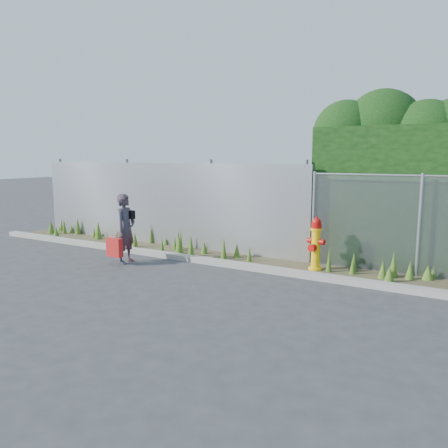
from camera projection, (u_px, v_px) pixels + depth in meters
ground at (199, 291)px, 7.73m from camera, size 80.00×80.00×0.00m
curb at (246, 266)px, 9.26m from camera, size 16.00×0.22×0.12m
weed_strip at (243, 254)px, 10.06m from camera, size 16.00×1.34×0.54m
corrugated_fence at (160, 204)px, 11.75m from camera, size 8.50×0.21×2.30m
fire_hydrant at (316, 245)px, 9.08m from camera, size 0.38×0.34×1.14m
woman at (126, 229)px, 9.72m from camera, size 0.45×0.62×1.55m
red_tote_bag at (115, 247)px, 9.57m from camera, size 0.37×0.14×0.49m
black_shoulder_bag at (131, 214)px, 9.76m from camera, size 0.25×0.10×0.19m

